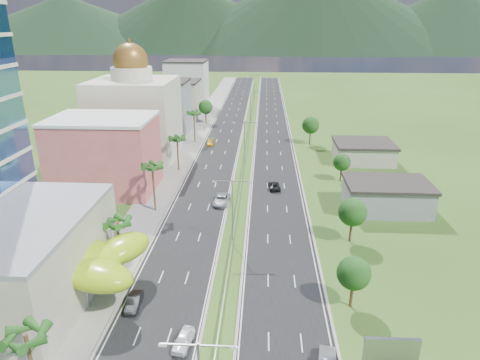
# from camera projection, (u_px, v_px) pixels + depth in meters

# --- Properties ---
(ground) EXTENTS (500.00, 500.00, 0.00)m
(ground) POSITION_uv_depth(u_px,v_px,m) (227.00, 279.00, 59.43)
(ground) COLOR #2D5119
(ground) RESTS_ON ground
(road_left) EXTENTS (11.00, 260.00, 0.04)m
(road_left) POSITION_uv_depth(u_px,v_px,m) (228.00, 127.00, 143.92)
(road_left) COLOR black
(road_left) RESTS_ON ground
(road_right) EXTENTS (11.00, 260.00, 0.04)m
(road_right) POSITION_uv_depth(u_px,v_px,m) (272.00, 127.00, 143.12)
(road_right) COLOR black
(road_right) RESTS_ON ground
(sidewalk_left) EXTENTS (7.00, 260.00, 0.12)m
(sidewalk_left) POSITION_uv_depth(u_px,v_px,m) (200.00, 126.00, 144.41)
(sidewalk_left) COLOR gray
(sidewalk_left) RESTS_ON ground
(median_guardrail) EXTENTS (0.10, 216.06, 0.76)m
(median_guardrail) POSITION_uv_depth(u_px,v_px,m) (248.00, 139.00, 126.48)
(median_guardrail) COLOR gray
(median_guardrail) RESTS_ON ground
(streetlight_median_b) EXTENTS (6.04, 0.25, 11.00)m
(streetlight_median_b) POSITION_uv_depth(u_px,v_px,m) (232.00, 206.00, 66.40)
(streetlight_median_b) COLOR gray
(streetlight_median_b) RESTS_ON ground
(streetlight_median_c) EXTENTS (6.04, 0.25, 11.00)m
(streetlight_median_c) POSITION_uv_depth(u_px,v_px,m) (244.00, 139.00, 103.77)
(streetlight_median_c) COLOR gray
(streetlight_median_c) RESTS_ON ground
(streetlight_median_d) EXTENTS (6.04, 0.25, 11.00)m
(streetlight_median_d) POSITION_uv_depth(u_px,v_px,m) (251.00, 104.00, 145.82)
(streetlight_median_d) COLOR gray
(streetlight_median_d) RESTS_ON ground
(streetlight_median_e) EXTENTS (6.04, 0.25, 11.00)m
(streetlight_median_e) POSITION_uv_depth(u_px,v_px,m) (254.00, 85.00, 187.87)
(streetlight_median_e) COLOR gray
(streetlight_median_e) RESTS_ON ground
(lime_canopy) EXTENTS (18.00, 15.00, 7.40)m
(lime_canopy) POSITION_uv_depth(u_px,v_px,m) (70.00, 259.00, 54.99)
(lime_canopy) COLOR #97C313
(lime_canopy) RESTS_ON ground
(pink_shophouse) EXTENTS (20.00, 15.00, 15.00)m
(pink_shophouse) POSITION_uv_depth(u_px,v_px,m) (105.00, 156.00, 88.18)
(pink_shophouse) COLOR #C1564F
(pink_shophouse) RESTS_ON ground
(domed_building) EXTENTS (20.00, 20.00, 28.70)m
(domed_building) POSITION_uv_depth(u_px,v_px,m) (135.00, 114.00, 108.31)
(domed_building) COLOR beige
(domed_building) RESTS_ON ground
(midrise_grey) EXTENTS (16.00, 15.00, 16.00)m
(midrise_grey) POSITION_uv_depth(u_px,v_px,m) (162.00, 108.00, 132.80)
(midrise_grey) COLOR gray
(midrise_grey) RESTS_ON ground
(midrise_beige) EXTENTS (16.00, 15.00, 13.00)m
(midrise_beige) POSITION_uv_depth(u_px,v_px,m) (176.00, 101.00, 153.88)
(midrise_beige) COLOR #A09A83
(midrise_beige) RESTS_ON ground
(midrise_white) EXTENTS (16.00, 15.00, 18.00)m
(midrise_white) POSITION_uv_depth(u_px,v_px,m) (187.00, 84.00, 174.50)
(midrise_white) COLOR silver
(midrise_white) RESTS_ON ground
(billboard) EXTENTS (5.20, 0.35, 6.20)m
(billboard) POSITION_uv_depth(u_px,v_px,m) (391.00, 354.00, 40.15)
(billboard) COLOR gray
(billboard) RESTS_ON ground
(shed_near) EXTENTS (15.00, 10.00, 5.00)m
(shed_near) POSITION_uv_depth(u_px,v_px,m) (386.00, 197.00, 80.42)
(shed_near) COLOR gray
(shed_near) RESTS_ON ground
(shed_far) EXTENTS (14.00, 12.00, 4.40)m
(shed_far) POSITION_uv_depth(u_px,v_px,m) (363.00, 153.00, 108.45)
(shed_far) COLOR #A09A83
(shed_far) RESTS_ON ground
(palm_tree_a) EXTENTS (3.60, 3.60, 9.10)m
(palm_tree_a) POSITION_uv_depth(u_px,v_px,m) (26.00, 339.00, 36.87)
(palm_tree_a) COLOR #47301C
(palm_tree_a) RESTS_ON ground
(palm_tree_b) EXTENTS (3.60, 3.60, 8.10)m
(palm_tree_b) POSITION_uv_depth(u_px,v_px,m) (117.00, 224.00, 59.63)
(palm_tree_b) COLOR #47301C
(palm_tree_b) RESTS_ON ground
(palm_tree_c) EXTENTS (3.60, 3.60, 9.60)m
(palm_tree_c) POSITION_uv_depth(u_px,v_px,m) (152.00, 168.00, 77.82)
(palm_tree_c) COLOR #47301C
(palm_tree_c) RESTS_ON ground
(palm_tree_d) EXTENTS (3.60, 3.60, 8.60)m
(palm_tree_d) POSITION_uv_depth(u_px,v_px,m) (177.00, 140.00, 99.64)
(palm_tree_d) COLOR #47301C
(palm_tree_d) RESTS_ON ground
(palm_tree_e) EXTENTS (3.60, 3.60, 9.40)m
(palm_tree_e) POSITION_uv_depth(u_px,v_px,m) (194.00, 114.00, 122.73)
(palm_tree_e) COLOR #47301C
(palm_tree_e) RESTS_ON ground
(leafy_tree_lfar) EXTENTS (4.90, 4.90, 8.05)m
(leafy_tree_lfar) POSITION_uv_depth(u_px,v_px,m) (206.00, 107.00, 147.06)
(leafy_tree_lfar) COLOR #47301C
(leafy_tree_lfar) RESTS_ON ground
(leafy_tree_ra) EXTENTS (4.20, 4.20, 6.90)m
(leafy_tree_ra) POSITION_uv_depth(u_px,v_px,m) (354.00, 273.00, 52.22)
(leafy_tree_ra) COLOR #47301C
(leafy_tree_ra) RESTS_ON ground
(leafy_tree_rb) EXTENTS (4.55, 4.55, 7.47)m
(leafy_tree_rb) POSITION_uv_depth(u_px,v_px,m) (353.00, 212.00, 67.81)
(leafy_tree_rb) COLOR #47301C
(leafy_tree_rb) RESTS_ON ground
(leafy_tree_rc) EXTENTS (3.85, 3.85, 6.33)m
(leafy_tree_rc) POSITION_uv_depth(u_px,v_px,m) (342.00, 162.00, 94.10)
(leafy_tree_rc) COLOR #47301C
(leafy_tree_rc) RESTS_ON ground
(leafy_tree_rd) EXTENTS (4.90, 4.90, 8.05)m
(leafy_tree_rd) POSITION_uv_depth(u_px,v_px,m) (311.00, 125.00, 121.92)
(leafy_tree_rd) COLOR #47301C
(leafy_tree_rd) RESTS_ON ground
(mountain_ridge) EXTENTS (860.00, 140.00, 90.00)m
(mountain_ridge) POSITION_uv_depth(u_px,v_px,m) (315.00, 52.00, 476.73)
(mountain_ridge) COLOR black
(mountain_ridge) RESTS_ON ground
(car_white_near_left) EXTENTS (2.33, 4.43, 1.44)m
(car_white_near_left) POSITION_uv_depth(u_px,v_px,m) (183.00, 340.00, 47.10)
(car_white_near_left) COLOR white
(car_white_near_left) RESTS_ON road_left
(car_dark_left) EXTENTS (1.80, 4.49, 1.45)m
(car_dark_left) POSITION_uv_depth(u_px,v_px,m) (134.00, 302.00, 53.42)
(car_dark_left) COLOR black
(car_dark_left) RESTS_ON road_left
(car_silver_mid_left) EXTENTS (3.18, 6.12, 1.65)m
(car_silver_mid_left) POSITION_uv_depth(u_px,v_px,m) (222.00, 200.00, 83.49)
(car_silver_mid_left) COLOR #A1A3A8
(car_silver_mid_left) RESTS_ON road_left
(car_yellow_far_left) EXTENTS (2.45, 5.06, 1.42)m
(car_yellow_far_left) POSITION_uv_depth(u_px,v_px,m) (210.00, 142.00, 122.69)
(car_yellow_far_left) COLOR gold
(car_yellow_far_left) RESTS_ON road_left
(car_dark_far_right) EXTENTS (2.76, 5.15, 1.37)m
(car_dark_far_right) POSITION_uv_depth(u_px,v_px,m) (274.00, 186.00, 90.89)
(car_dark_far_right) COLOR black
(car_dark_far_right) RESTS_ON road_right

